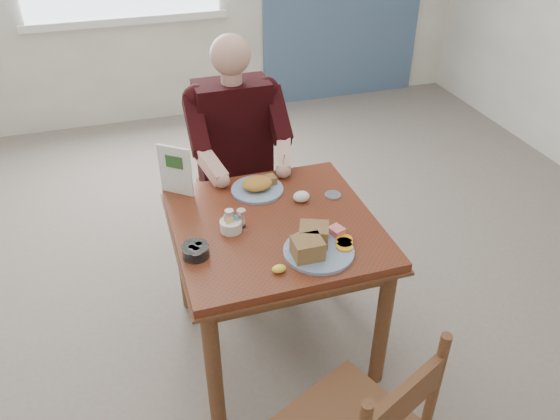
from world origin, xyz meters
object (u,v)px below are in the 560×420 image
object	(u,v)px
chair_far	(236,186)
diner	(237,142)
near_plate	(316,245)
table	(275,242)
far_plate	(258,186)

from	to	relation	value
chair_far	diner	distance (m)	0.34
chair_far	diner	world-z (taller)	diner
chair_far	near_plate	world-z (taller)	chair_far
diner	table	bearing A→B (deg)	-90.00
near_plate	table	bearing A→B (deg)	111.53
diner	chair_far	bearing A→B (deg)	90.01
table	far_plate	bearing A→B (deg)	89.55
chair_far	diner	size ratio (longest dim) A/B	0.69
diner	near_plate	bearing A→B (deg)	-84.04
table	far_plate	size ratio (longest dim) A/B	3.17
diner	near_plate	xyz separation A→B (m)	(0.10, -0.96, -0.02)
near_plate	far_plate	world-z (taller)	near_plate
chair_far	diner	bearing A→B (deg)	-89.99
near_plate	far_plate	bearing A→B (deg)	100.30
table	near_plate	bearing A→B (deg)	-68.47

